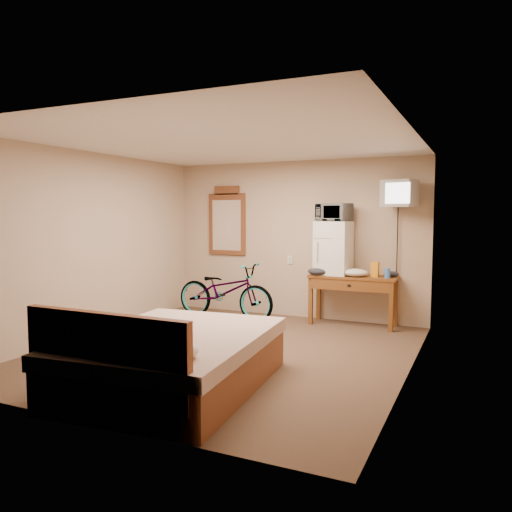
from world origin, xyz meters
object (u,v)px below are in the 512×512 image
mini_fridge (334,248)px  blue_cup (387,273)px  bed (170,359)px  wall_mirror (227,222)px  bicycle (225,291)px  microwave (334,212)px  crt_television (400,194)px  desk (352,284)px

mini_fridge → blue_cup: 0.89m
bed → wall_mirror: bearing=109.9°
bed → blue_cup: bearing=66.5°
blue_cup → bicycle: (-2.47, -0.29, -0.38)m
mini_fridge → microwave: size_ratio=1.66×
mini_fridge → crt_television: (0.95, -0.02, 0.80)m
mini_fridge → microwave: 0.53m
wall_mirror → bicycle: wall_mirror is taller
microwave → bed: microwave is taller
blue_cup → bed: size_ratio=0.06×
desk → bed: size_ratio=0.57×
microwave → wall_mirror: size_ratio=0.41×
crt_television → bicycle: size_ratio=0.36×
bicycle → desk: bearing=-77.5°
mini_fridge → bicycle: mini_fridge is taller
desk → bed: bed is taller
mini_fridge → wall_mirror: size_ratio=0.69×
desk → blue_cup: bearing=-6.6°
desk → microwave: 1.11m
blue_cup → bed: (-1.44, -3.31, -0.53)m
crt_television → wall_mirror: bearing=175.0°
bed → microwave: bearing=79.7°
desk → bicycle: bearing=-170.0°
desk → microwave: microwave is taller
microwave → crt_television: 0.99m
desk → blue_cup: blue_cup is taller
crt_television → bicycle: (-2.60, -0.37, -1.50)m
mini_fridge → bed: bearing=-100.3°
microwave → bicycle: bearing=-152.3°
microwave → crt_television: bearing=13.3°
blue_cup → bicycle: same height
desk → crt_television: crt_television is taller
mini_fridge → crt_television: size_ratio=1.32×
crt_television → bicycle: crt_television is taller
mini_fridge → microwave: microwave is taller
crt_television → mini_fridge: bearing=178.8°
blue_cup → microwave: bearing=173.0°
bicycle → mini_fridge: bearing=-74.3°
mini_fridge → bed: 3.57m
wall_mirror → bed: size_ratio=0.51×
crt_television → bed: crt_television is taller
desk → bed: 3.51m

